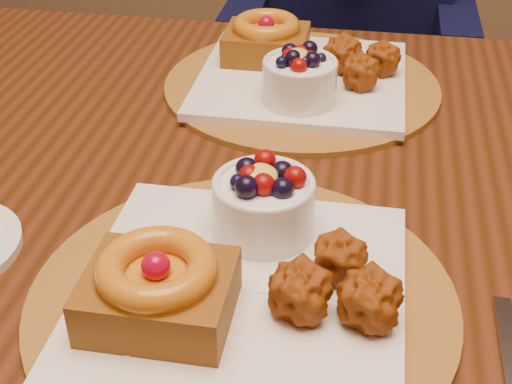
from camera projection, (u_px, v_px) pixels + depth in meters
dining_table at (277, 226)px, 0.85m from camera, size 1.60×0.90×0.76m
place_setting_near at (239, 273)px, 0.62m from camera, size 0.38×0.38×0.09m
place_setting_far at (299, 71)px, 0.97m from camera, size 0.38×0.38×0.09m
chair_far at (310, 119)px, 1.52m from camera, size 0.47×0.47×0.85m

